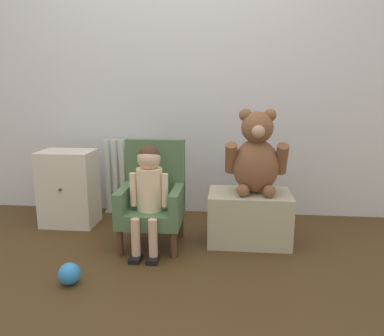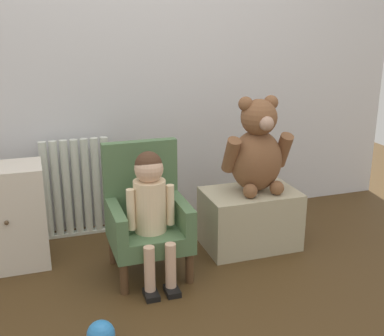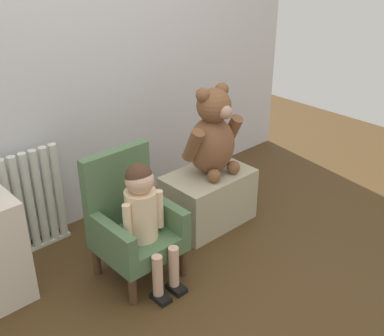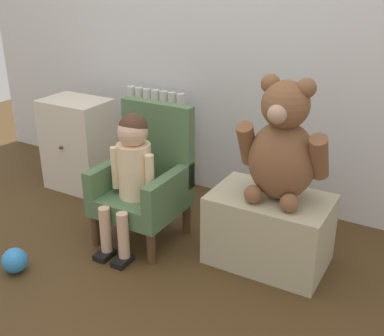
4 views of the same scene
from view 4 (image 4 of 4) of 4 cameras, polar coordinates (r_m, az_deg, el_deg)
name	(u,v)px [view 4 (image 4 of 4)]	position (r m, az deg, el deg)	size (l,w,h in m)	color
ground_plane	(98,298)	(2.25, -11.11, -14.86)	(6.00, 6.00, 0.00)	#452F17
radiator	(157,138)	(3.13, -4.23, 3.51)	(0.43, 0.05, 0.64)	silver
small_dresser	(79,144)	(3.17, -13.29, 2.74)	(0.41, 0.31, 0.59)	beige
child_armchair	(146,180)	(2.52, -5.48, -1.42)	(0.41, 0.41, 0.71)	#4D6D46
child_figure	(132,164)	(2.38, -7.18, 0.50)	(0.25, 0.35, 0.70)	beige
low_bench	(269,229)	(2.37, 9.09, -7.20)	(0.56, 0.36, 0.36)	tan
large_teddy_bear	(283,147)	(2.19, 10.69, 2.41)	(0.42, 0.29, 0.57)	brown
toy_ball	(15,260)	(2.48, -20.27, -10.24)	(0.12, 0.12, 0.12)	#3085D5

